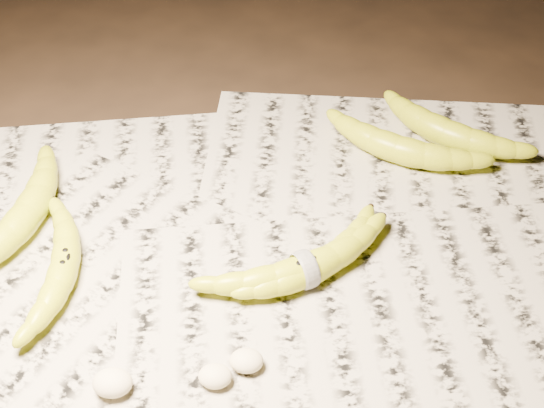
# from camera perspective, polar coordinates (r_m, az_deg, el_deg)

# --- Properties ---
(ground) EXTENTS (3.00, 3.00, 0.00)m
(ground) POSITION_cam_1_polar(r_m,az_deg,el_deg) (0.86, -1.14, -4.27)
(ground) COLOR black
(ground) RESTS_ON ground
(newspaper_patch) EXTENTS (0.90, 0.70, 0.01)m
(newspaper_patch) POSITION_cam_1_polar(r_m,az_deg,el_deg) (0.84, -1.74, -5.02)
(newspaper_patch) COLOR #ACA593
(newspaper_patch) RESTS_ON ground
(banana_left_a) EXTENTS (0.07, 0.19, 0.03)m
(banana_left_a) POSITION_cam_1_polar(r_m,az_deg,el_deg) (0.85, -15.42, -4.33)
(banana_left_a) COLOR yellow
(banana_left_a) RESTS_ON newspaper_patch
(banana_left_b) EXTENTS (0.10, 0.21, 0.04)m
(banana_left_b) POSITION_cam_1_polar(r_m,az_deg,el_deg) (0.92, -18.04, -0.61)
(banana_left_b) COLOR yellow
(banana_left_b) RESTS_ON newspaper_patch
(banana_center) EXTENTS (0.16, 0.16, 0.03)m
(banana_center) POSITION_cam_1_polar(r_m,az_deg,el_deg) (0.83, 3.89, -4.33)
(banana_center) COLOR yellow
(banana_center) RESTS_ON newspaper_patch
(banana_taped) EXTENTS (0.21, 0.15, 0.04)m
(banana_taped) POSITION_cam_1_polar(r_m,az_deg,el_deg) (0.82, 2.49, -4.77)
(banana_taped) COLOR yellow
(banana_taped) RESTS_ON newspaper_patch
(banana_upper_a) EXTENTS (0.20, 0.13, 0.04)m
(banana_upper_a) POSITION_cam_1_polar(r_m,az_deg,el_deg) (0.98, 9.49, 4.28)
(banana_upper_a) COLOR yellow
(banana_upper_a) RESTS_ON newspaper_patch
(banana_upper_b) EXTENTS (0.19, 0.15, 0.04)m
(banana_upper_b) POSITION_cam_1_polar(r_m,az_deg,el_deg) (1.02, 13.00, 5.42)
(banana_upper_b) COLOR yellow
(banana_upper_b) RESTS_ON newspaper_patch
(measuring_tape) EXTENTS (0.03, 0.04, 0.04)m
(measuring_tape) POSITION_cam_1_polar(r_m,az_deg,el_deg) (0.82, 2.49, -4.77)
(measuring_tape) COLOR white
(measuring_tape) RESTS_ON newspaper_patch
(flesh_chunk_a) EXTENTS (0.04, 0.03, 0.02)m
(flesh_chunk_a) POSITION_cam_1_polar(r_m,az_deg,el_deg) (0.75, -11.97, -12.86)
(flesh_chunk_a) COLOR beige
(flesh_chunk_a) RESTS_ON newspaper_patch
(flesh_chunk_b) EXTENTS (0.03, 0.03, 0.02)m
(flesh_chunk_b) POSITION_cam_1_polar(r_m,az_deg,el_deg) (0.75, -1.94, -11.54)
(flesh_chunk_b) COLOR beige
(flesh_chunk_b) RESTS_ON newspaper_patch
(flesh_chunk_c) EXTENTS (0.03, 0.03, 0.02)m
(flesh_chunk_c) POSITION_cam_1_polar(r_m,az_deg,el_deg) (0.74, -4.32, -12.63)
(flesh_chunk_c) COLOR beige
(flesh_chunk_c) RESTS_ON newspaper_patch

